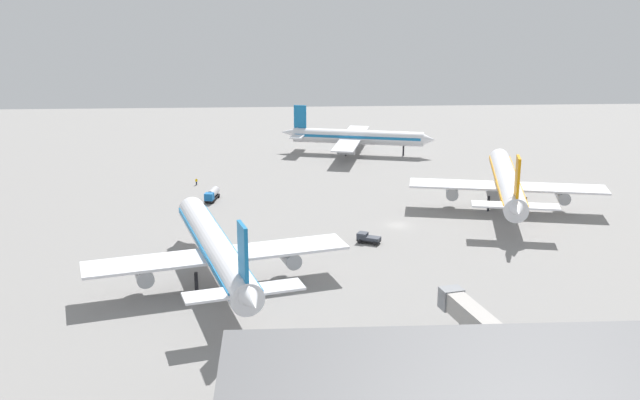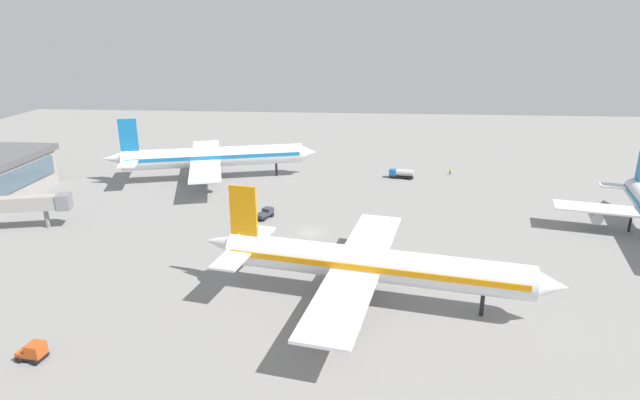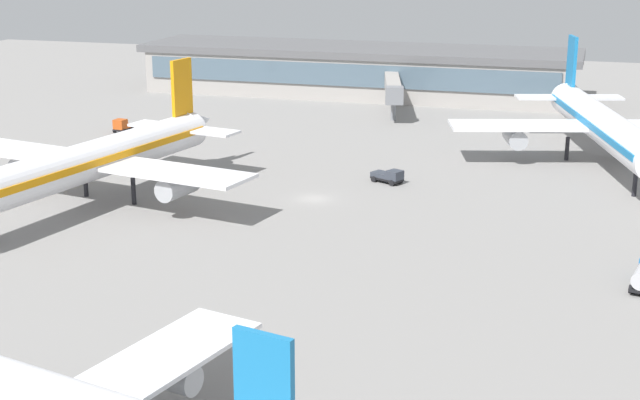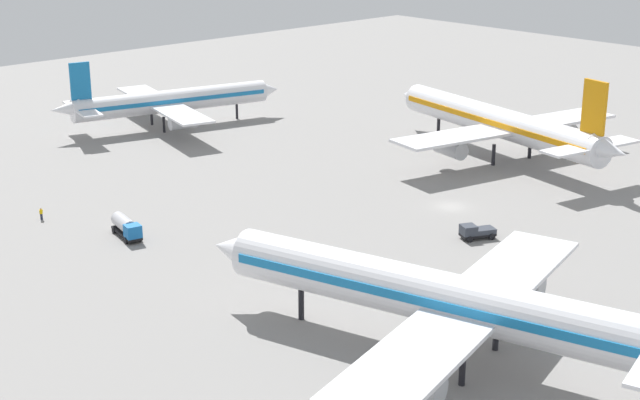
# 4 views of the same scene
# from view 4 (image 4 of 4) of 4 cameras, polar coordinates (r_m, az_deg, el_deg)

# --- Properties ---
(ground) EXTENTS (288.00, 288.00, 0.00)m
(ground) POSITION_cam_4_polar(r_m,az_deg,el_deg) (134.34, 7.77, -0.39)
(ground) COLOR gray
(airplane_at_gate) EXTENTS (42.43, 52.26, 15.99)m
(airplane_at_gate) POSITION_cam_4_polar(r_m,az_deg,el_deg) (158.40, 10.71, 4.53)
(airplane_at_gate) COLOR white
(airplane_at_gate) RESTS_ON ground
(airplane_taxiing) EXTENTS (43.63, 53.35, 16.54)m
(airplane_taxiing) POSITION_cam_4_polar(r_m,az_deg,el_deg) (90.00, 7.82, -5.92)
(airplane_taxiing) COLOR white
(airplane_taxiing) RESTS_ON ground
(airplane_distant) EXTENTS (43.48, 35.43, 13.38)m
(airplane_distant) POSITION_cam_4_polar(r_m,az_deg,el_deg) (178.14, -8.93, 5.83)
(airplane_distant) COLOR white
(airplane_distant) RESTS_ON ground
(pushback_tractor) EXTENTS (4.79, 3.65, 1.90)m
(pushback_tractor) POSITION_cam_4_polar(r_m,az_deg,el_deg) (122.47, 9.24, -1.86)
(pushback_tractor) COLOR black
(pushback_tractor) RESTS_ON ground
(fuel_truck) EXTENTS (3.19, 6.55, 2.50)m
(fuel_truck) POSITION_cam_4_polar(r_m,az_deg,el_deg) (123.79, -11.43, -1.56)
(fuel_truck) COLOR black
(fuel_truck) RESTS_ON ground
(ground_crew_worker) EXTENTS (0.55, 0.48, 1.67)m
(ground_crew_worker) POSITION_cam_4_polar(r_m,az_deg,el_deg) (132.98, -16.23, -0.79)
(ground_crew_worker) COLOR #1E2338
(ground_crew_worker) RESTS_ON ground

